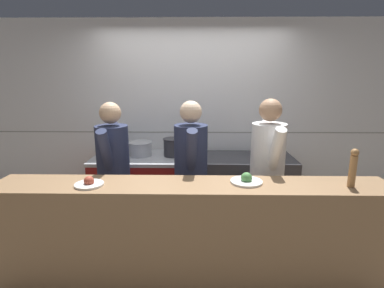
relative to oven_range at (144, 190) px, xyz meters
name	(u,v)px	position (x,y,z in m)	size (l,w,h in m)	color
ground_plane	(190,273)	(0.62, -1.01, -0.46)	(14.00, 14.00, 0.00)	#7F705B
wall_back_tiled	(193,121)	(0.62, 0.40, 0.84)	(8.00, 0.06, 2.60)	white
oven_range	(144,190)	(0.00, 0.00, 0.00)	(1.21, 0.71, 0.91)	maroon
prep_counter	(242,192)	(1.26, 0.00, -0.01)	(1.23, 0.65, 0.91)	#38383D
pass_counter	(192,239)	(0.64, -1.22, 0.04)	(3.36, 0.45, 1.01)	#93704C
stock_pot	(114,147)	(-0.35, 0.00, 0.57)	(0.32, 0.32, 0.21)	#B7BABF
sauce_pot	(140,148)	(-0.02, 0.03, 0.55)	(0.30, 0.30, 0.17)	#B7BABF
braising_pot	(173,147)	(0.38, 0.02, 0.57)	(0.25, 0.25, 0.22)	#2D2D33
plated_dish_main	(89,183)	(-0.21, -1.27, 0.57)	(0.24, 0.24, 0.08)	white
plated_dish_appetiser	(246,180)	(1.10, -1.18, 0.57)	(0.27, 0.27, 0.09)	white
pepper_mill	(353,167)	(1.94, -1.26, 0.72)	(0.06, 0.06, 0.32)	#AD7A47
chef_head_cook	(114,172)	(-0.19, -0.62, 0.46)	(0.34, 0.71, 1.64)	black
chef_sous	(190,172)	(0.62, -0.65, 0.46)	(0.36, 0.73, 1.66)	black
chef_line	(267,172)	(1.40, -0.67, 0.48)	(0.37, 0.74, 1.68)	black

